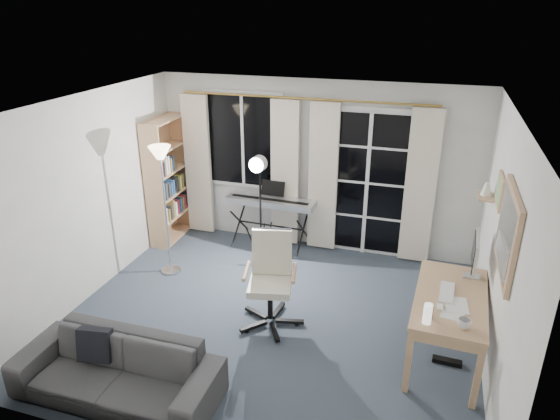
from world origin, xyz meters
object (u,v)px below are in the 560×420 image
(monitor, at_px, (475,253))
(mug, at_px, (464,322))
(bookshelf, at_px, (166,183))
(studio_light, at_px, (259,177))
(sofa, at_px, (115,362))
(torchiere_lamp, at_px, (162,173))
(office_chair, at_px, (271,270))
(desk, at_px, (450,304))
(keyboard_piano, at_px, (271,203))

(monitor, xyz_separation_m, mug, (-0.10, -0.95, -0.21))
(bookshelf, relative_size, monitor, 3.57)
(studio_light, relative_size, sofa, 0.85)
(mug, bearing_deg, studio_light, 145.41)
(sofa, bearing_deg, torchiere_lamp, 107.03)
(studio_light, bearing_deg, torchiere_lamp, -149.68)
(monitor, bearing_deg, torchiere_lamp, 178.65)
(mug, bearing_deg, sofa, -161.97)
(bookshelf, height_order, monitor, bookshelf)
(torchiere_lamp, distance_m, mug, 3.83)
(office_chair, relative_size, monitor, 2.05)
(monitor, xyz_separation_m, sofa, (-3.01, -1.90, -0.62))
(desk, bearing_deg, bookshelf, 160.42)
(studio_light, height_order, mug, studio_light)
(desk, xyz_separation_m, mug, (0.10, -0.50, 0.15))
(bookshelf, xyz_separation_m, keyboard_piano, (1.57, 0.15, -0.17))
(sofa, bearing_deg, keyboard_piano, 83.24)
(mug, bearing_deg, torchiere_lamp, 161.25)
(keyboard_piano, distance_m, sofa, 3.29)
(desk, height_order, mug, mug)
(bookshelf, bearing_deg, keyboard_piano, 3.73)
(studio_light, bearing_deg, desk, -21.93)
(bookshelf, relative_size, office_chair, 1.75)
(bookshelf, relative_size, mug, 15.72)
(keyboard_piano, bearing_deg, studio_light, -84.76)
(keyboard_piano, bearing_deg, monitor, -25.32)
(office_chair, relative_size, desk, 0.77)
(torchiere_lamp, bearing_deg, desk, -11.61)
(bookshelf, bearing_deg, office_chair, -37.45)
(keyboard_piano, height_order, desk, keyboard_piano)
(torchiere_lamp, relative_size, office_chair, 1.64)
(desk, height_order, monitor, monitor)
(studio_light, bearing_deg, office_chair, -59.24)
(keyboard_piano, distance_m, mug, 3.42)
(desk, bearing_deg, office_chair, 179.25)
(keyboard_piano, xyz_separation_m, desk, (2.44, -1.80, -0.08))
(torchiere_lamp, distance_m, studio_light, 1.20)
(monitor, bearing_deg, desk, -110.82)
(bookshelf, relative_size, studio_light, 1.16)
(bookshelf, bearing_deg, torchiere_lamp, -62.59)
(torchiere_lamp, height_order, desk, torchiere_lamp)
(monitor, bearing_deg, studio_light, 166.18)
(studio_light, xyz_separation_m, office_chair, (0.53, -1.11, -0.65))
(studio_light, xyz_separation_m, sofa, (-0.41, -2.67, -0.91))
(monitor, distance_m, sofa, 3.61)
(torchiere_lamp, xyz_separation_m, mug, (3.58, -1.22, -0.62))
(bookshelf, distance_m, keyboard_piano, 1.58)
(studio_light, xyz_separation_m, monitor, (2.60, -0.77, -0.29))
(torchiere_lamp, distance_m, keyboard_piano, 1.65)
(keyboard_piano, bearing_deg, bookshelf, -172.70)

